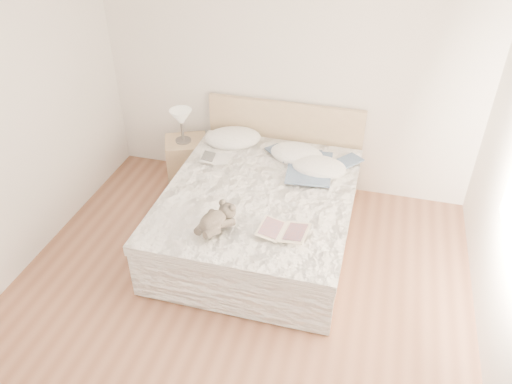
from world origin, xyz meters
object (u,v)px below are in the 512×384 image
nightstand (188,162)px  teddy_bear (213,228)px  bed (261,210)px  table_lamp (181,119)px  photo_book (216,159)px  childrens_book (283,231)px

nightstand → teddy_bear: 1.72m
bed → nightstand: (-1.04, 0.68, -0.03)m
nightstand → table_lamp: table_lamp is taller
photo_book → childrens_book: childrens_book is taller
bed → nightstand: size_ratio=3.83×
nightstand → photo_book: bearing=-38.3°
table_lamp → photo_book: size_ratio=1.18×
photo_book → nightstand: bearing=135.8°
table_lamp → nightstand: bearing=50.7°
bed → teddy_bear: bed is taller
bed → nightstand: 1.25m
bed → teddy_bear: bearing=-105.3°
teddy_bear → childrens_book: bearing=33.1°
bed → photo_book: size_ratio=6.77×
nightstand → childrens_book: size_ratio=1.35×
nightstand → childrens_book: 1.95m
table_lamp → childrens_book: bearing=-42.7°
teddy_bear → table_lamp: bearing=140.6°
nightstand → teddy_bear: teddy_bear is taller
nightstand → bed: bearing=-33.3°
photo_book → teddy_bear: 1.13m
nightstand → table_lamp: size_ratio=1.50×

